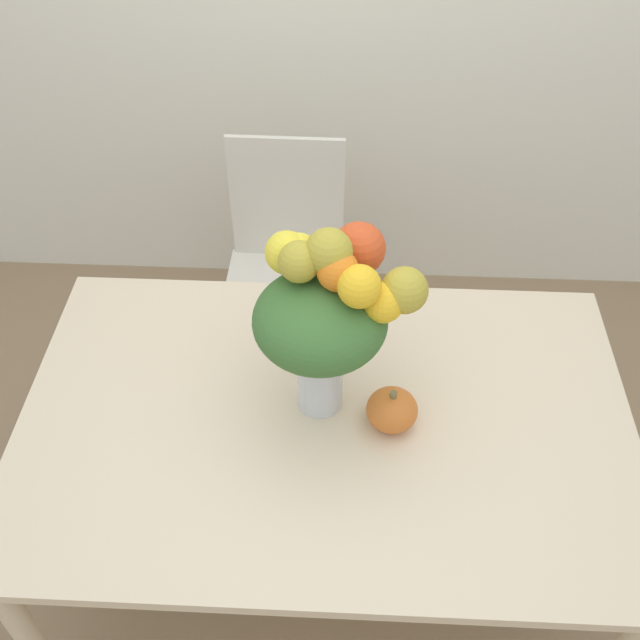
{
  "coord_description": "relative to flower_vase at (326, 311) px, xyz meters",
  "views": [
    {
      "loc": [
        0.04,
        -1.16,
        2.25
      ],
      "look_at": [
        -0.02,
        0.05,
        1.05
      ],
      "focal_mm": 42.0,
      "sensor_mm": 36.0,
      "label": 1
    }
  ],
  "objects": [
    {
      "name": "dining_table",
      "position": [
        0.0,
        -0.07,
        -0.39
      ],
      "size": [
        1.54,
        0.99,
        0.76
      ],
      "color": "beige",
      "rests_on": "ground_plane"
    },
    {
      "name": "dining_chair_near_window",
      "position": [
        -0.18,
        0.79,
        -0.56
      ],
      "size": [
        0.43,
        0.43,
        0.96
      ],
      "rotation": [
        0.0,
        0.0,
        -0.01
      ],
      "color": "silver",
      "rests_on": "ground_plane"
    },
    {
      "name": "flower_vase",
      "position": [
        0.0,
        0.0,
        0.0
      ],
      "size": [
        0.39,
        0.35,
        0.51
      ],
      "color": "silver",
      "rests_on": "dining_table"
    },
    {
      "name": "ground_plane",
      "position": [
        0.0,
        -0.07,
        -1.06
      ],
      "size": [
        12.0,
        12.0,
        0.0
      ],
      "primitive_type": "plane",
      "color": "#8E7556"
    },
    {
      "name": "pumpkin",
      "position": [
        0.17,
        -0.08,
        -0.25
      ],
      "size": [
        0.13,
        0.13,
        0.12
      ],
      "color": "orange",
      "rests_on": "dining_table"
    }
  ]
}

